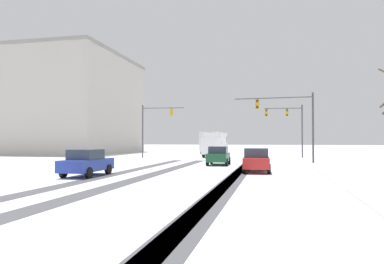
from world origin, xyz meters
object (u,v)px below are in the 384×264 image
object	(u,v)px
car_blue_third	(87,163)
office_building_far_left_block	(67,105)
box_truck_delivery	(215,144)
car_dark_green_lead	(219,156)
traffic_signal_near_right	(290,115)
traffic_signal_far_right	(289,120)
traffic_signal_far_left	(154,122)
car_red_second	(256,160)
bus_oncoming	(214,141)

from	to	relation	value
car_blue_third	office_building_far_left_block	bearing A→B (deg)	123.36
car_blue_third	box_truck_delivery	size ratio (longest dim) A/B	0.55
car_dark_green_lead	box_truck_delivery	distance (m)	14.92
traffic_signal_near_right	car_blue_third	world-z (taller)	traffic_signal_near_right
box_truck_delivery	traffic_signal_far_right	bearing A→B (deg)	-0.67
traffic_signal_far_left	office_building_far_left_block	size ratio (longest dim) A/B	0.30
car_dark_green_lead	office_building_far_left_block	xyz separation A→B (m)	(-28.62, 22.28, 7.15)
car_blue_third	box_truck_delivery	world-z (taller)	box_truck_delivery
traffic_signal_far_right	car_red_second	distance (m)	21.53
traffic_signal_far_right	car_red_second	bearing A→B (deg)	-98.51
traffic_signal_far_left	office_building_far_left_block	xyz separation A→B (m)	(-19.01, 11.50, 3.59)
traffic_signal_far_right	car_dark_green_lead	size ratio (longest dim) A/B	1.57
traffic_signal_far_right	car_blue_third	xyz separation A→B (m)	(-13.11, -25.95, -3.76)
traffic_signal_far_right	bus_oncoming	xyz separation A→B (m)	(-10.92, 10.16, -2.59)
car_red_second	traffic_signal_far_right	bearing A→B (deg)	81.49
car_dark_green_lead	car_blue_third	distance (m)	13.09
traffic_signal_near_right	car_dark_green_lead	size ratio (longest dim) A/B	1.73
car_blue_third	office_building_far_left_block	size ratio (longest dim) A/B	0.19
traffic_signal_near_right	box_truck_delivery	size ratio (longest dim) A/B	0.97
traffic_signal_far_left	car_dark_green_lead	world-z (taller)	traffic_signal_far_left
traffic_signal_far_left	bus_oncoming	size ratio (longest dim) A/B	0.59
traffic_signal_near_right	office_building_far_left_block	size ratio (longest dim) A/B	0.33
bus_oncoming	box_truck_delivery	bearing A→B (deg)	-80.93
traffic_signal_far_right	office_building_far_left_block	world-z (taller)	office_building_far_left_block
car_blue_third	bus_oncoming	xyz separation A→B (m)	(2.19, 36.10, 1.18)
traffic_signal_far_left	car_red_second	distance (m)	21.94
traffic_signal_far_left	car_red_second	size ratio (longest dim) A/B	1.56
box_truck_delivery	office_building_far_left_block	world-z (taller)	office_building_far_left_block
office_building_far_left_block	box_truck_delivery	bearing A→B (deg)	-16.35
car_red_second	car_blue_third	world-z (taller)	same
car_red_second	bus_oncoming	bearing A→B (deg)	104.03
traffic_signal_far_right	car_dark_green_lead	distance (m)	16.44
bus_oncoming	box_truck_delivery	size ratio (longest dim) A/B	1.49
traffic_signal_far_left	bus_oncoming	bearing A→B (deg)	68.94
traffic_signal_near_right	car_red_second	size ratio (longest dim) A/B	1.73
traffic_signal_near_right	bus_oncoming	size ratio (longest dim) A/B	0.65
car_red_second	bus_oncoming	size ratio (longest dim) A/B	0.38
box_truck_delivery	car_red_second	bearing A→B (deg)	-73.67
traffic_signal_far_left	bus_oncoming	xyz separation A→B (m)	(5.36, 13.92, -2.39)
car_dark_green_lead	office_building_far_left_block	distance (m)	36.96
traffic_signal_far_right	car_red_second	world-z (taller)	traffic_signal_far_right
bus_oncoming	traffic_signal_far_right	bearing A→B (deg)	-42.92
traffic_signal_far_right	car_blue_third	size ratio (longest dim) A/B	1.58
traffic_signal_far_left	box_truck_delivery	world-z (taller)	traffic_signal_far_left
car_dark_green_lead	traffic_signal_near_right	bearing A→B (deg)	24.15
car_red_second	office_building_far_left_block	size ratio (longest dim) A/B	0.19
traffic_signal_far_left	traffic_signal_near_right	xyz separation A→B (m)	(15.80, -8.01, 0.12)
traffic_signal_far_right	office_building_far_left_block	bearing A→B (deg)	167.64
traffic_signal_far_right	box_truck_delivery	bearing A→B (deg)	179.33
car_blue_third	box_truck_delivery	xyz separation A→B (m)	(3.80, 26.06, 0.82)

